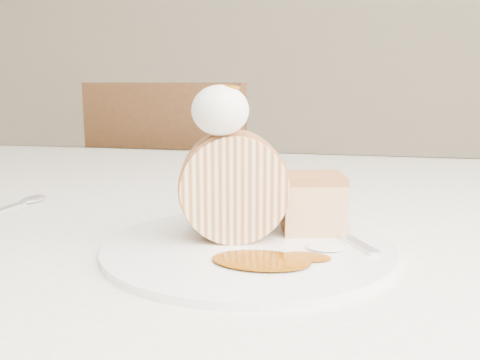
# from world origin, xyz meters

# --- Properties ---
(table) EXTENTS (1.40, 0.90, 0.75)m
(table) POSITION_xyz_m (0.00, 0.20, 0.66)
(table) COLOR white
(table) RESTS_ON ground
(chair_far) EXTENTS (0.48, 0.48, 0.90)m
(chair_far) POSITION_xyz_m (-0.31, 0.85, 0.51)
(chair_far) COLOR brown
(chair_far) RESTS_ON ground
(plate) EXTENTS (0.31, 0.31, 0.01)m
(plate) POSITION_xyz_m (0.05, -0.02, 0.75)
(plate) COLOR white
(plate) RESTS_ON table
(roulade_slice) EXTENTS (0.11, 0.08, 0.10)m
(roulade_slice) POSITION_xyz_m (0.03, -0.01, 0.80)
(roulade_slice) COLOR beige
(roulade_slice) RESTS_ON plate
(cake_chunk) EXTENTS (0.07, 0.06, 0.05)m
(cake_chunk) POSITION_xyz_m (0.10, 0.03, 0.78)
(cake_chunk) COLOR #B57944
(cake_chunk) RESTS_ON plate
(whipped_cream) EXTENTS (0.05, 0.05, 0.04)m
(whipped_cream) POSITION_xyz_m (0.02, -0.02, 0.87)
(whipped_cream) COLOR white
(whipped_cream) RESTS_ON roulade_slice
(caramel_drizzle) EXTENTS (0.02, 0.02, 0.01)m
(caramel_drizzle) POSITION_xyz_m (0.03, -0.02, 0.90)
(caramel_drizzle) COLOR #783B05
(caramel_drizzle) RESTS_ON whipped_cream
(caramel_pool) EXTENTS (0.09, 0.07, 0.00)m
(caramel_pool) POSITION_xyz_m (0.07, -0.07, 0.76)
(caramel_pool) COLOR #783B05
(caramel_pool) RESTS_ON plate
(fork) EXTENTS (0.09, 0.14, 0.00)m
(fork) POSITION_xyz_m (0.13, 0.01, 0.76)
(fork) COLOR silver
(fork) RESTS_ON plate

